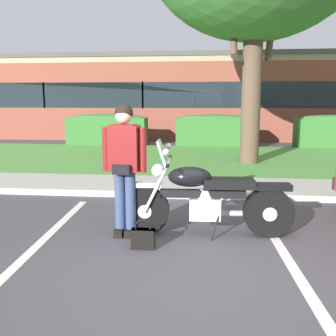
{
  "coord_description": "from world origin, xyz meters",
  "views": [
    {
      "loc": [
        -0.11,
        -3.84,
        1.74
      ],
      "look_at": [
        -0.63,
        1.16,
        0.85
      ],
      "focal_mm": 40.63,
      "sensor_mm": 36.0,
      "label": 1
    }
  ],
  "objects_px": {
    "motorcycle": "(213,199)",
    "brick_building": "(238,98)",
    "hedge_left": "(107,129)",
    "hedge_center_right": "(332,131)",
    "handbag": "(143,237)",
    "hedge_center_left": "(216,130)",
    "rider_person": "(124,161)"
  },
  "relations": [
    {
      "from": "hedge_left",
      "to": "brick_building",
      "type": "xyz_separation_m",
      "value": [
        5.55,
        6.96,
        1.26
      ]
    },
    {
      "from": "motorcycle",
      "to": "brick_building",
      "type": "relative_size",
      "value": 0.08
    },
    {
      "from": "motorcycle",
      "to": "hedge_center_left",
      "type": "bearing_deg",
      "value": 88.69
    },
    {
      "from": "hedge_left",
      "to": "hedge_center_right",
      "type": "bearing_deg",
      "value": -0.0
    },
    {
      "from": "hedge_center_left",
      "to": "hedge_center_right",
      "type": "height_order",
      "value": "same"
    },
    {
      "from": "hedge_left",
      "to": "hedge_center_right",
      "type": "distance_m",
      "value": 8.5
    },
    {
      "from": "handbag",
      "to": "hedge_left",
      "type": "bearing_deg",
      "value": 107.15
    },
    {
      "from": "handbag",
      "to": "hedge_center_right",
      "type": "height_order",
      "value": "hedge_center_right"
    },
    {
      "from": "motorcycle",
      "to": "hedge_left",
      "type": "distance_m",
      "value": 10.62
    },
    {
      "from": "brick_building",
      "to": "motorcycle",
      "type": "bearing_deg",
      "value": -95.19
    },
    {
      "from": "hedge_left",
      "to": "hedge_center_right",
      "type": "xyz_separation_m",
      "value": [
        8.5,
        -0.0,
        -0.0
      ]
    },
    {
      "from": "motorcycle",
      "to": "brick_building",
      "type": "distance_m",
      "value": 16.92
    },
    {
      "from": "motorcycle",
      "to": "rider_person",
      "type": "relative_size",
      "value": 1.32
    },
    {
      "from": "rider_person",
      "to": "hedge_center_right",
      "type": "height_order",
      "value": "rider_person"
    },
    {
      "from": "handbag",
      "to": "brick_building",
      "type": "height_order",
      "value": "brick_building"
    },
    {
      "from": "hedge_center_right",
      "to": "hedge_left",
      "type": "bearing_deg",
      "value": 180.0
    },
    {
      "from": "hedge_left",
      "to": "hedge_center_right",
      "type": "height_order",
      "value": "same"
    },
    {
      "from": "rider_person",
      "to": "brick_building",
      "type": "xyz_separation_m",
      "value": [
        2.65,
        16.92,
        0.92
      ]
    },
    {
      "from": "rider_person",
      "to": "handbag",
      "type": "height_order",
      "value": "rider_person"
    },
    {
      "from": "motorcycle",
      "to": "handbag",
      "type": "bearing_deg",
      "value": -146.03
    },
    {
      "from": "hedge_center_left",
      "to": "brick_building",
      "type": "bearing_deg",
      "value": 79.43
    },
    {
      "from": "motorcycle",
      "to": "hedge_center_right",
      "type": "height_order",
      "value": "motorcycle"
    },
    {
      "from": "brick_building",
      "to": "rider_person",
      "type": "bearing_deg",
      "value": -98.89
    },
    {
      "from": "motorcycle",
      "to": "hedge_center_right",
      "type": "bearing_deg",
      "value": 65.52
    },
    {
      "from": "hedge_left",
      "to": "hedge_center_left",
      "type": "bearing_deg",
      "value": 0.0
    },
    {
      "from": "handbag",
      "to": "hedge_center_left",
      "type": "bearing_deg",
      "value": 84.25
    },
    {
      "from": "handbag",
      "to": "hedge_center_left",
      "type": "distance_m",
      "value": 10.45
    },
    {
      "from": "hedge_center_right",
      "to": "rider_person",
      "type": "bearing_deg",
      "value": -119.34
    },
    {
      "from": "handbag",
      "to": "brick_building",
      "type": "relative_size",
      "value": 0.01
    },
    {
      "from": "handbag",
      "to": "motorcycle",
      "type": "bearing_deg",
      "value": 33.97
    },
    {
      "from": "handbag",
      "to": "hedge_center_right",
      "type": "xyz_separation_m",
      "value": [
        5.3,
        10.38,
        0.51
      ]
    },
    {
      "from": "rider_person",
      "to": "hedge_center_right",
      "type": "bearing_deg",
      "value": 60.66
    }
  ]
}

